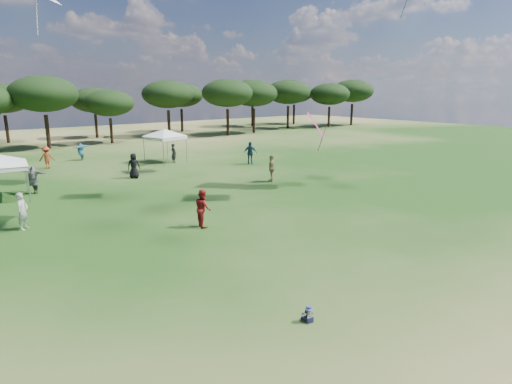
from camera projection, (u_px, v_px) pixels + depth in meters
ground at (393, 355)px, 10.20m from camera, size 140.00×140.00×0.00m
tree_line at (27, 96)px, 46.17m from camera, size 108.78×17.63×7.77m
tent_right at (164, 131)px, 36.45m from camera, size 5.39×5.39×3.15m
toddler at (308, 315)px, 11.61m from camera, size 0.33×0.36×0.46m
festival_crowd at (55, 176)px, 26.90m from camera, size 29.46×24.15×1.90m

